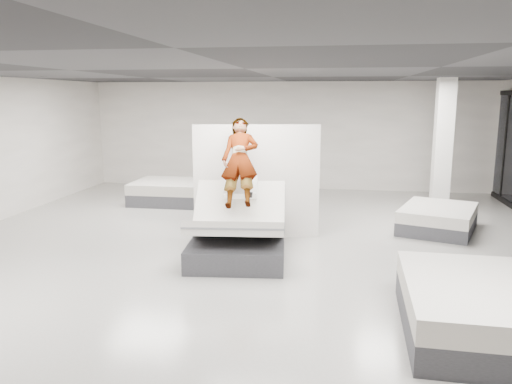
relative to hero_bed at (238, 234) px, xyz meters
The scene contains 9 objects.
room 1.20m from the hero_bed, 46.92° to the right, with size 14.00×14.04×3.20m.
hero_bed is the anchor object (origin of this frame).
person 0.98m from the hero_bed, 95.71° to the left, with size 0.65×0.43×1.79m, color slate.
remote 0.73m from the hero_bed, ahead, with size 0.05×0.14×0.03m, color black.
divider_panel 1.47m from the hero_bed, 85.15° to the left, with size 2.46×0.11×2.24m, color white.
flat_bed_right_far 4.48m from the hero_bed, 32.46° to the left, with size 1.90×2.18×0.50m.
flat_bed_right_near 4.11m from the hero_bed, 35.36° to the right, with size 1.77×2.32×0.62m.
flat_bed_left_far 4.89m from the hero_bed, 121.37° to the left, with size 2.10×1.57×0.58m.
column 6.12m from the hero_bed, 46.24° to the left, with size 0.40×0.40×3.20m, color white.
Camera 1 is at (1.50, -8.04, 2.76)m, focal length 35.00 mm.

